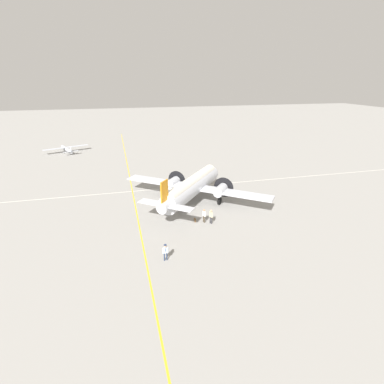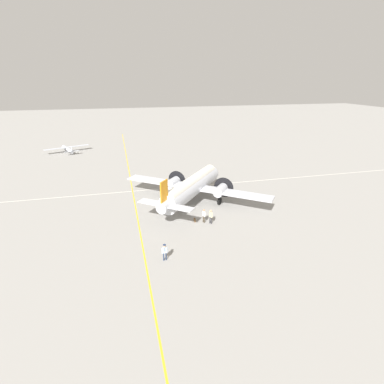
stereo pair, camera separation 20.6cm
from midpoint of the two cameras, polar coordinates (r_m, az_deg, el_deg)
The scene contains 9 objects.
ground_plane at distance 43.21m, azimuth -0.14°, elevation -2.04°, with size 300.00×300.00×0.00m, color gray.
apron_line_eastwest at distance 42.13m, azimuth -10.81°, elevation -3.06°, with size 120.00×0.16×0.01m.
apron_line_northsouth at distance 49.39m, azimuth -2.08°, elevation 0.95°, with size 0.16×120.00×0.01m.
airliner_main at distance 42.66m, azimuth 0.10°, elevation 1.26°, with size 17.46×18.87×5.73m.
crew_foreground at distance 29.84m, azimuth -5.29°, elevation -11.04°, with size 0.32×0.60×1.76m.
passenger_boarding at distance 37.06m, azimuth 2.16°, elevation -4.26°, with size 0.58×0.33×1.80m.
ramp_agent at distance 36.80m, azimuth 3.48°, elevation -4.41°, with size 0.60×0.35×1.86m.
suitcase_near_door at distance 37.58m, azimuth 0.41°, elevation -5.36°, with size 0.47×0.15×0.47m.
light_aircraft_distant at distance 79.00m, azimuth -22.88°, elevation 7.58°, with size 7.81×10.08×2.02m.
Camera 1 is at (38.55, -9.83, 16.86)m, focal length 28.00 mm.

